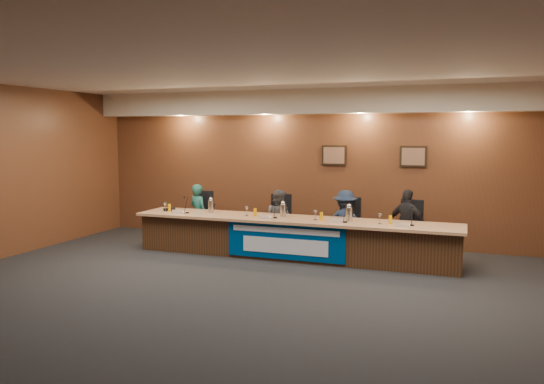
{
  "coord_description": "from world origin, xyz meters",
  "views": [
    {
      "loc": [
        3.01,
        -6.83,
        2.3
      ],
      "look_at": [
        -0.43,
        2.47,
        1.21
      ],
      "focal_mm": 35.0,
      "sensor_mm": 36.0,
      "label": 1
    }
  ],
  "objects_px": {
    "office_chair_a": "(201,220)",
    "office_chair_b": "(280,225)",
    "office_chair_d": "(408,233)",
    "panelist_b": "(279,219)",
    "office_chair_c": "(346,229)",
    "carafe_mid": "(283,210)",
    "speakerphone": "(171,209)",
    "carafe_left": "(211,207)",
    "panelist_c": "(345,222)",
    "banner": "(285,242)",
    "panelist_a": "(198,214)",
    "panelist_d": "(407,225)",
    "carafe_right": "(349,214)",
    "dais_body": "(292,239)"
  },
  "relations": [
    {
      "from": "carafe_right",
      "to": "panelist_a",
      "type": "bearing_deg",
      "value": 169.94
    },
    {
      "from": "dais_body",
      "to": "office_chair_b",
      "type": "bearing_deg",
      "value": 124.48
    },
    {
      "from": "office_chair_d",
      "to": "carafe_left",
      "type": "distance_m",
      "value": 3.79
    },
    {
      "from": "panelist_c",
      "to": "carafe_right",
      "type": "height_order",
      "value": "panelist_c"
    },
    {
      "from": "carafe_left",
      "to": "carafe_mid",
      "type": "distance_m",
      "value": 1.5
    },
    {
      "from": "banner",
      "to": "carafe_right",
      "type": "distance_m",
      "value": 1.24
    },
    {
      "from": "panelist_c",
      "to": "office_chair_b",
      "type": "height_order",
      "value": "panelist_c"
    },
    {
      "from": "carafe_left",
      "to": "carafe_mid",
      "type": "relative_size",
      "value": 1.02
    },
    {
      "from": "carafe_mid",
      "to": "speakerphone",
      "type": "bearing_deg",
      "value": -179.62
    },
    {
      "from": "panelist_a",
      "to": "panelist_b",
      "type": "xyz_separation_m",
      "value": [
        1.8,
        0.0,
        -0.02
      ]
    },
    {
      "from": "office_chair_b",
      "to": "office_chair_d",
      "type": "height_order",
      "value": "same"
    },
    {
      "from": "office_chair_b",
      "to": "office_chair_d",
      "type": "relative_size",
      "value": 1.0
    },
    {
      "from": "panelist_a",
      "to": "office_chair_c",
      "type": "xyz_separation_m",
      "value": [
        3.14,
        0.1,
        -0.14
      ]
    },
    {
      "from": "office_chair_a",
      "to": "office_chair_c",
      "type": "height_order",
      "value": "same"
    },
    {
      "from": "banner",
      "to": "panelist_a",
      "type": "distance_m",
      "value": 2.5
    },
    {
      "from": "panelist_c",
      "to": "office_chair_c",
      "type": "height_order",
      "value": "panelist_c"
    },
    {
      "from": "panelist_a",
      "to": "office_chair_c",
      "type": "bearing_deg",
      "value": -154.96
    },
    {
      "from": "banner",
      "to": "panelist_b",
      "type": "relative_size",
      "value": 1.83
    },
    {
      "from": "panelist_c",
      "to": "carafe_mid",
      "type": "height_order",
      "value": "panelist_c"
    },
    {
      "from": "office_chair_d",
      "to": "dais_body",
      "type": "bearing_deg",
      "value": -148.47
    },
    {
      "from": "panelist_d",
      "to": "speakerphone",
      "type": "height_order",
      "value": "panelist_d"
    },
    {
      "from": "panelist_d",
      "to": "carafe_right",
      "type": "bearing_deg",
      "value": 51.07
    },
    {
      "from": "banner",
      "to": "carafe_mid",
      "type": "height_order",
      "value": "carafe_mid"
    },
    {
      "from": "panelist_c",
      "to": "carafe_mid",
      "type": "xyz_separation_m",
      "value": [
        -1.06,
        -0.55,
        0.25
      ]
    },
    {
      "from": "office_chair_b",
      "to": "dais_body",
      "type": "bearing_deg",
      "value": -69.62
    },
    {
      "from": "panelist_d",
      "to": "office_chair_d",
      "type": "distance_m",
      "value": 0.19
    },
    {
      "from": "banner",
      "to": "panelist_d",
      "type": "relative_size",
      "value": 1.7
    },
    {
      "from": "panelist_a",
      "to": "speakerphone",
      "type": "xyz_separation_m",
      "value": [
        -0.31,
        -0.57,
        0.15
      ]
    },
    {
      "from": "dais_body",
      "to": "panelist_c",
      "type": "height_order",
      "value": "panelist_c"
    },
    {
      "from": "office_chair_a",
      "to": "carafe_left",
      "type": "bearing_deg",
      "value": -57.43
    },
    {
      "from": "panelist_c",
      "to": "carafe_left",
      "type": "height_order",
      "value": "panelist_c"
    },
    {
      "from": "panelist_b",
      "to": "office_chair_b",
      "type": "height_order",
      "value": "panelist_b"
    },
    {
      "from": "carafe_left",
      "to": "speakerphone",
      "type": "relative_size",
      "value": 0.76
    },
    {
      "from": "dais_body",
      "to": "speakerphone",
      "type": "xyz_separation_m",
      "value": [
        -2.59,
        0.03,
        0.43
      ]
    },
    {
      "from": "office_chair_c",
      "to": "panelist_c",
      "type": "bearing_deg",
      "value": -81.25
    },
    {
      "from": "office_chair_a",
      "to": "banner",
      "type": "bearing_deg",
      "value": -34.85
    },
    {
      "from": "office_chair_c",
      "to": "carafe_right",
      "type": "relative_size",
      "value": 1.96
    },
    {
      "from": "panelist_b",
      "to": "carafe_right",
      "type": "bearing_deg",
      "value": -179.41
    },
    {
      "from": "office_chair_c",
      "to": "carafe_right",
      "type": "bearing_deg",
      "value": -65.21
    },
    {
      "from": "panelist_d",
      "to": "carafe_left",
      "type": "height_order",
      "value": "panelist_d"
    },
    {
      "from": "speakerphone",
      "to": "dais_body",
      "type": "bearing_deg",
      "value": -0.68
    },
    {
      "from": "panelist_b",
      "to": "carafe_mid",
      "type": "xyz_separation_m",
      "value": [
        0.28,
        -0.55,
        0.27
      ]
    },
    {
      "from": "panelist_b",
      "to": "speakerphone",
      "type": "height_order",
      "value": "panelist_b"
    },
    {
      "from": "panelist_a",
      "to": "panelist_c",
      "type": "relative_size",
      "value": 1.01
    },
    {
      "from": "panelist_d",
      "to": "carafe_mid",
      "type": "relative_size",
      "value": 5.42
    },
    {
      "from": "office_chair_a",
      "to": "office_chair_b",
      "type": "bearing_deg",
      "value": -8.81
    },
    {
      "from": "dais_body",
      "to": "office_chair_a",
      "type": "bearing_deg",
      "value": 162.96
    },
    {
      "from": "office_chair_c",
      "to": "carafe_mid",
      "type": "height_order",
      "value": "carafe_mid"
    },
    {
      "from": "banner",
      "to": "panelist_c",
      "type": "height_order",
      "value": "panelist_c"
    },
    {
      "from": "panelist_b",
      "to": "office_chair_c",
      "type": "distance_m",
      "value": 1.35
    }
  ]
}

